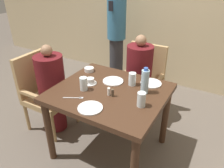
# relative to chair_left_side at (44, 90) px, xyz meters

# --- Properties ---
(ground_plane) EXTENTS (16.00, 16.00, 0.00)m
(ground_plane) POSITION_rel_chair_left_side_xyz_m (0.93, 0.00, -0.51)
(ground_plane) COLOR #60564C
(dining_table) EXTENTS (1.07, 0.94, 0.77)m
(dining_table) POSITION_rel_chair_left_side_xyz_m (0.93, 0.00, 0.15)
(dining_table) COLOR #422819
(dining_table) RESTS_ON ground_plane
(chair_left_side) EXTENTS (0.50, 0.50, 0.95)m
(chair_left_side) POSITION_rel_chair_left_side_xyz_m (0.00, 0.00, 0.00)
(chair_left_side) COLOR tan
(chair_left_side) RESTS_ON ground_plane
(diner_in_left_chair) EXTENTS (0.32, 0.32, 1.10)m
(diner_in_left_chair) POSITION_rel_chair_left_side_xyz_m (0.14, 0.00, 0.05)
(diner_in_left_chair) COLOR #5B1419
(diner_in_left_chair) RESTS_ON ground_plane
(chair_far_side) EXTENTS (0.50, 0.50, 0.95)m
(chair_far_side) POSITION_rel_chair_left_side_xyz_m (0.93, 0.86, 0.00)
(chair_far_side) COLOR tan
(chair_far_side) RESTS_ON ground_plane
(diner_in_far_chair) EXTENTS (0.32, 0.32, 1.14)m
(diner_in_far_chair) POSITION_rel_chair_left_side_xyz_m (0.93, 0.72, 0.07)
(diner_in_far_chair) COLOR #5B1419
(diner_in_far_chair) RESTS_ON ground_plane
(standing_host) EXTENTS (0.29, 0.33, 1.72)m
(standing_host) POSITION_rel_chair_left_side_xyz_m (0.22, 1.42, 0.41)
(standing_host) COLOR #2D2D33
(standing_host) RESTS_ON ground_plane
(plate_main_left) EXTENTS (0.22, 0.22, 0.01)m
(plate_main_left) POSITION_rel_chair_left_side_xyz_m (0.94, -0.34, 0.27)
(plate_main_left) COLOR white
(plate_main_left) RESTS_ON dining_table
(plate_main_right) EXTENTS (0.22, 0.22, 0.01)m
(plate_main_right) POSITION_rel_chair_left_side_xyz_m (1.22, 0.33, 0.27)
(plate_main_right) COLOR white
(plate_main_right) RESTS_ON dining_table
(plate_dessert_center) EXTENTS (0.22, 0.22, 0.01)m
(plate_dessert_center) POSITION_rel_chair_left_side_xyz_m (0.86, 0.18, 0.27)
(plate_dessert_center) COLOR white
(plate_dessert_center) RESTS_ON dining_table
(teacup_with_saucer) EXTENTS (0.13, 0.13, 0.06)m
(teacup_with_saucer) POSITION_rel_chair_left_side_xyz_m (0.68, 0.02, 0.28)
(teacup_with_saucer) COLOR white
(teacup_with_saucer) RESTS_ON dining_table
(bowl_small) EXTENTS (0.11, 0.11, 0.04)m
(bowl_small) POSITION_rel_chair_left_side_xyz_m (0.50, 0.26, 0.28)
(bowl_small) COLOR white
(bowl_small) RESTS_ON dining_table
(water_bottle) EXTENTS (0.07, 0.07, 0.26)m
(water_bottle) POSITION_rel_chair_left_side_xyz_m (1.23, 0.13, 0.38)
(water_bottle) COLOR #A3C6DB
(water_bottle) RESTS_ON dining_table
(glass_tall_near) EXTENTS (0.07, 0.07, 0.13)m
(glass_tall_near) POSITION_rel_chair_left_side_xyz_m (0.70, -0.11, 0.33)
(glass_tall_near) COLOR silver
(glass_tall_near) RESTS_ON dining_table
(glass_tall_mid) EXTENTS (0.07, 0.07, 0.13)m
(glass_tall_mid) POSITION_rel_chair_left_side_xyz_m (1.06, 0.21, 0.33)
(glass_tall_mid) COLOR silver
(glass_tall_mid) RESTS_ON dining_table
(glass_tall_far) EXTENTS (0.07, 0.07, 0.13)m
(glass_tall_far) POSITION_rel_chair_left_side_xyz_m (1.29, -0.09, 0.33)
(glass_tall_far) COLOR silver
(glass_tall_far) RESTS_ON dining_table
(salt_shaker) EXTENTS (0.03, 0.03, 0.08)m
(salt_shaker) POSITION_rel_chair_left_side_xyz_m (0.96, -0.08, 0.30)
(salt_shaker) COLOR white
(salt_shaker) RESTS_ON dining_table
(pepper_shaker) EXTENTS (0.03, 0.03, 0.07)m
(pepper_shaker) POSITION_rel_chair_left_side_xyz_m (1.00, -0.08, 0.30)
(pepper_shaker) COLOR #4C3D2D
(pepper_shaker) RESTS_ON dining_table
(fork_beside_plate) EXTENTS (0.17, 0.10, 0.00)m
(fork_beside_plate) POSITION_rel_chair_left_side_xyz_m (0.72, -0.27, 0.26)
(fork_beside_plate) COLOR silver
(fork_beside_plate) RESTS_ON dining_table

